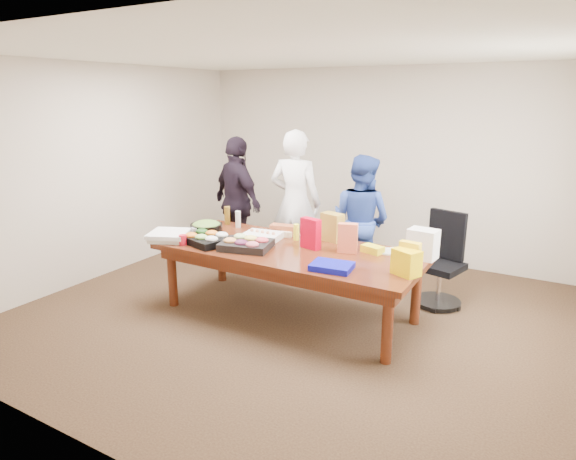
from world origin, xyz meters
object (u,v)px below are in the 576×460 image
Objects in this scene: person_center at (295,203)px; sheet_cake at (263,236)px; person_right at (361,221)px; conference_table at (289,281)px; salad_bowl at (206,229)px; office_chair at (441,263)px.

sheet_cake is at bearing 91.74° from person_center.
person_center is at bearing 13.32° from person_right.
conference_table is at bearing 108.97° from person_center.
sheet_cake is at bearing 160.97° from conference_table.
sheet_cake is 0.69m from salad_bowl.
conference_table is 2.77× the size of office_chair.
office_chair is 2.50× the size of sheet_cake.
person_right reaches higher than salad_bowl.
person_center reaches higher than sheet_cake.
person_right is at bearing 76.42° from conference_table.
office_chair is (1.35, 1.04, 0.13)m from conference_table.
conference_table is 1.18m from salad_bowl.
office_chair is 2.00m from person_center.
office_chair is 2.74× the size of salad_bowl.
office_chair is 1.11m from person_right.
salad_bowl is (-1.10, 0.00, 0.43)m from conference_table.
person_center is (-1.94, 0.16, 0.44)m from office_chair.
salad_bowl is (-1.40, -1.25, -0.00)m from person_right.
person_center is 5.12× the size of salad_bowl.
sheet_cake is at bearing 66.83° from person_right.
conference_table is 1.71m from office_chair.
office_chair is at bearing 23.06° from salad_bowl.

